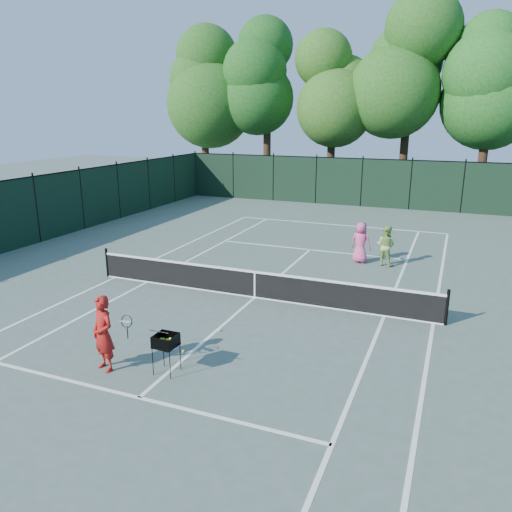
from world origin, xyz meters
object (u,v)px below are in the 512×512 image
at_px(coach, 103,334).
at_px(player_green, 386,245).
at_px(player_pink, 361,242).
at_px(ball_hopper, 166,341).
at_px(loose_ball_near_cart, 183,351).
at_px(loose_ball_midcourt, 220,330).

bearing_deg(coach, player_green, 86.57).
xyz_separation_m(player_pink, ball_hopper, (-2.41, -10.55, -0.03)).
xyz_separation_m(player_green, ball_hopper, (-3.38, -10.53, -0.01)).
distance_m(loose_ball_near_cart, loose_ball_midcourt, 1.51).
bearing_deg(ball_hopper, loose_ball_midcourt, 93.41).
xyz_separation_m(player_pink, loose_ball_midcourt, (-2.29, -8.06, -0.79)).
distance_m(coach, loose_ball_near_cart, 2.06).
xyz_separation_m(player_pink, loose_ball_near_cart, (-2.57, -9.54, -0.79)).
bearing_deg(loose_ball_midcourt, player_pink, 74.17).
distance_m(coach, loose_ball_midcourt, 3.38).
xyz_separation_m(player_green, loose_ball_near_cart, (-3.55, -9.52, -0.76)).
xyz_separation_m(player_pink, player_green, (0.98, -0.02, -0.03)).
distance_m(ball_hopper, loose_ball_near_cart, 1.27).
relative_size(player_green, ball_hopper, 1.70).
relative_size(player_pink, loose_ball_near_cart, 24.16).
height_order(loose_ball_near_cart, loose_ball_midcourt, same).
relative_size(loose_ball_near_cart, loose_ball_midcourt, 1.00).
relative_size(player_green, loose_ball_near_cart, 23.40).
bearing_deg(player_green, loose_ball_midcourt, 84.36).
relative_size(player_green, loose_ball_midcourt, 23.40).
height_order(player_green, ball_hopper, player_green).
bearing_deg(loose_ball_near_cart, ball_hopper, -80.60).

